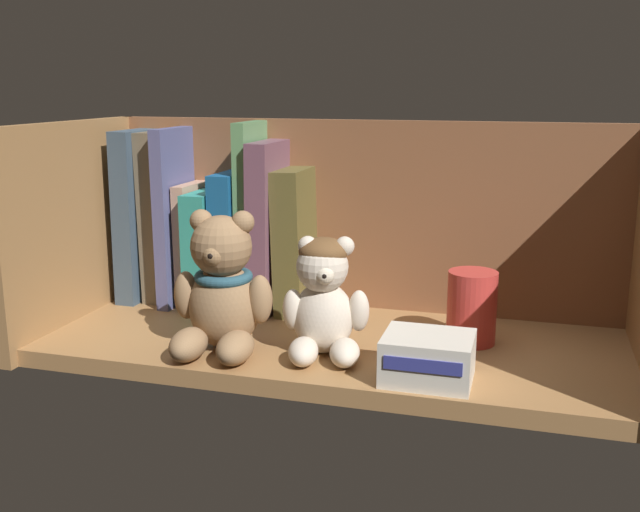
# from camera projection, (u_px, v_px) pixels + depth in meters

# --- Properties ---
(shelf_board) EXTENTS (0.66, 0.27, 0.02)m
(shelf_board) POSITION_uv_depth(u_px,v_px,m) (333.00, 347.00, 0.86)
(shelf_board) COLOR #9E7042
(shelf_board) RESTS_ON ground
(shelf_back_panel) EXTENTS (0.69, 0.01, 0.27)m
(shelf_back_panel) POSITION_uv_depth(u_px,v_px,m) (362.00, 223.00, 0.96)
(shelf_back_panel) COLOR brown
(shelf_back_panel) RESTS_ON ground
(shelf_side_panel_left) EXTENTS (0.02, 0.29, 0.27)m
(shelf_side_panel_left) POSITION_uv_depth(u_px,v_px,m) (74.00, 229.00, 0.92)
(shelf_side_panel_left) COLOR #9E7042
(shelf_side_panel_left) RESTS_ON ground
(book_0) EXTENTS (0.03, 0.12, 0.23)m
(book_0) POSITION_uv_depth(u_px,v_px,m) (144.00, 214.00, 1.02)
(book_0) COLOR #3B4E60
(book_0) RESTS_ON shelf_board
(book_1) EXTENTS (0.03, 0.10, 0.23)m
(book_1) POSITION_uv_depth(u_px,v_px,m) (165.00, 215.00, 1.01)
(book_1) COLOR brown
(book_1) RESTS_ON shelf_board
(book_2) EXTENTS (0.02, 0.14, 0.23)m
(book_2) POSITION_uv_depth(u_px,v_px,m) (183.00, 214.00, 1.00)
(book_2) COLOR #535585
(book_2) RESTS_ON shelf_board
(book_3) EXTENTS (0.02, 0.11, 0.16)m
(book_3) POSITION_uv_depth(u_px,v_px,m) (197.00, 241.00, 1.00)
(book_3) COLOR tan
(book_3) RESTS_ON shelf_board
(book_4) EXTENTS (0.03, 0.15, 0.15)m
(book_4) POSITION_uv_depth(u_px,v_px,m) (216.00, 245.00, 1.00)
(book_4) COLOR teal
(book_4) RESTS_ON shelf_board
(book_5) EXTENTS (0.03, 0.14, 0.18)m
(book_5) POSITION_uv_depth(u_px,v_px,m) (239.00, 238.00, 0.98)
(book_5) COLOR #155188
(book_5) RESTS_ON shelf_board
(book_6) EXTENTS (0.02, 0.12, 0.24)m
(book_6) POSITION_uv_depth(u_px,v_px,m) (257.00, 215.00, 0.97)
(book_6) COLOR #5F945E
(book_6) RESTS_ON shelf_board
(book_7) EXTENTS (0.03, 0.14, 0.22)m
(book_7) POSITION_uv_depth(u_px,v_px,m) (274.00, 224.00, 0.96)
(book_7) COLOR #70485B
(book_7) RESTS_ON shelf_board
(book_8) EXTENTS (0.04, 0.12, 0.19)m
(book_8) POSITION_uv_depth(u_px,v_px,m) (299.00, 239.00, 0.96)
(book_8) COLOR brown
(book_8) RESTS_ON shelf_board
(teddy_bear_larger) EXTENTS (0.12, 0.12, 0.16)m
(teddy_bear_larger) POSITION_uv_depth(u_px,v_px,m) (222.00, 292.00, 0.81)
(teddy_bear_larger) COLOR #93704C
(teddy_bear_larger) RESTS_ON shelf_board
(teddy_bear_smaller) EXTENTS (0.10, 0.10, 0.13)m
(teddy_bear_smaller) POSITION_uv_depth(u_px,v_px,m) (326.00, 300.00, 0.80)
(teddy_bear_smaller) COLOR beige
(teddy_bear_smaller) RESTS_ON shelf_board
(pillar_candle) EXTENTS (0.06, 0.06, 0.08)m
(pillar_candle) POSITION_uv_depth(u_px,v_px,m) (472.00, 307.00, 0.84)
(pillar_candle) COLOR #C63833
(pillar_candle) RESTS_ON shelf_board
(small_product_box) EXTENTS (0.09, 0.08, 0.05)m
(small_product_box) POSITION_uv_depth(u_px,v_px,m) (428.00, 358.00, 0.73)
(small_product_box) COLOR silver
(small_product_box) RESTS_ON shelf_board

